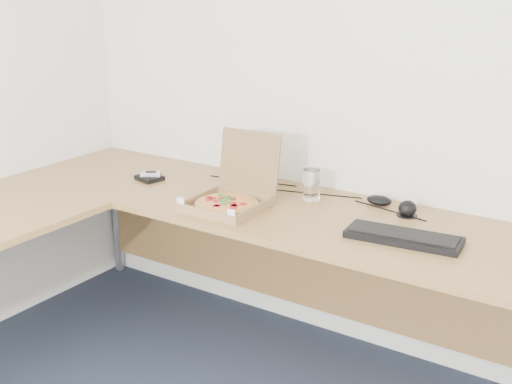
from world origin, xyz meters
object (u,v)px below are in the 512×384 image
Objects in this scene: pizza_box at (229,200)px; keyboard at (404,237)px; desk at (138,223)px; wallet at (150,178)px; drinking_glass at (312,185)px.

keyboard is at bearing 2.97° from pizza_box.
desk is 5.92× the size of keyboard.
pizza_box reaches higher than keyboard.
keyboard is 1.31m from wallet.
keyboard is at bearing -24.25° from drinking_glass.
pizza_box reaches higher than drinking_glass.
pizza_box is 2.57× the size of drinking_glass.
wallet is at bearing 166.34° from pizza_box.
keyboard reaches higher than desk.
pizza_box is at bearing 178.33° from keyboard.
wallet is at bearing 126.91° from desk.
desk is 20.99× the size of wallet.
keyboard is at bearing 11.54° from wallet.
desk is 1.06m from keyboard.
keyboard is at bearing 19.41° from desk.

